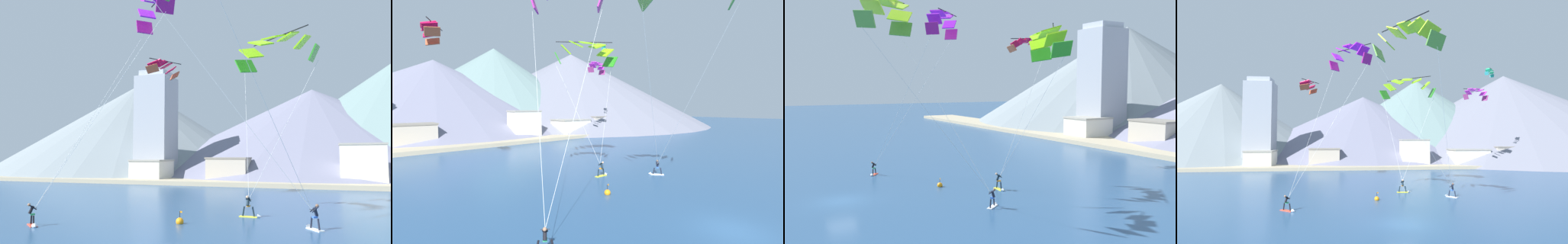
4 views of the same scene
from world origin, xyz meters
The scene contains 14 objects.
kitesurfer_near_lead centered at (3.30, 14.55, 0.55)m, with size 1.75×0.67×1.78m.
kitesurfer_near_trail centered at (8.19, 10.93, 0.51)m, with size 1.39×1.62×1.74m.
kitesurfer_mid_center centered at (-9.82, 5.50, 0.44)m, with size 1.64×1.35×1.62m.
parafoil_kite_near_lead centered at (4.84, 19.04, 14.70)m, with size 7.99×7.17×14.66m.
parafoil_kite_mid_center centered at (-3.87, 11.63, 17.10)m, with size 8.64×8.49×16.93m.
parafoil_kite_distant_low_drift centered at (-10.46, 27.37, 16.03)m, with size 2.89×5.56×2.03m.
race_marker_buoy centered at (-0.80, 9.91, 0.16)m, with size 0.56×0.56×1.02m.
shoreline_strip centered at (0.00, 48.49, 0.35)m, with size 180.00×10.00×0.70m, color tan.
shore_building_harbour_front centered at (13.66, 50.96, 3.49)m, with size 7.09×4.47×6.95m.
shore_building_quay_west centered at (-8.77, 52.20, 2.36)m, with size 7.63×5.12×4.70m.
shore_building_old_town centered at (-23.95, 51.38, 2.14)m, with size 6.61×7.03×4.25m.
highrise_tower centered at (-25.50, 56.27, 11.15)m, with size 7.00×7.00×22.71m.
mountain_peak_west_ridge centered at (-46.65, 86.23, 13.20)m, with size 83.94×83.94×26.41m.
mountain_peak_central_summit centered at (3.89, 94.93, 11.86)m, with size 99.64×99.64×23.72m.
Camera 1 is at (9.73, -15.43, 4.68)m, focal length 35.00 mm.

